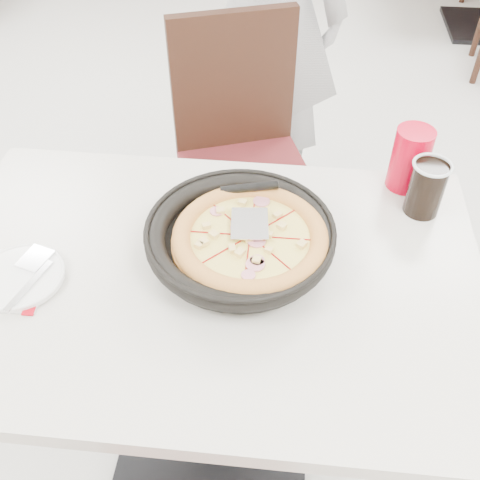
# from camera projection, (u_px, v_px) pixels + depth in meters

# --- Properties ---
(floor) EXTENTS (7.00, 7.00, 0.00)m
(floor) POSITION_uv_depth(u_px,v_px,m) (165.00, 295.00, 2.14)
(floor) COLOR #AFAFAA
(floor) RESTS_ON ground
(main_table) EXTENTS (1.26, 0.90, 0.75)m
(main_table) POSITION_uv_depth(u_px,v_px,m) (212.00, 368.00, 1.47)
(main_table) COLOR silver
(main_table) RESTS_ON floor
(chair_far) EXTENTS (0.54, 0.54, 0.95)m
(chair_far) POSITION_uv_depth(u_px,v_px,m) (247.00, 172.00, 1.91)
(chair_far) COLOR black
(chair_far) RESTS_ON floor
(trivet) EXTENTS (0.14, 0.14, 0.04)m
(trivet) POSITION_uv_depth(u_px,v_px,m) (236.00, 244.00, 1.25)
(trivet) COLOR black
(trivet) RESTS_ON main_table
(pizza_pan) EXTENTS (0.41, 0.41, 0.01)m
(pizza_pan) POSITION_uv_depth(u_px,v_px,m) (240.00, 243.00, 1.21)
(pizza_pan) COLOR black
(pizza_pan) RESTS_ON trivet
(pizza) EXTENTS (0.36, 0.36, 0.02)m
(pizza) POSITION_uv_depth(u_px,v_px,m) (250.00, 243.00, 1.19)
(pizza) COLOR gold
(pizza) RESTS_ON pizza_pan
(pizza_server) EXTENTS (0.09, 0.11, 0.00)m
(pizza_server) POSITION_uv_depth(u_px,v_px,m) (250.00, 223.00, 1.18)
(pizza_server) COLOR silver
(pizza_server) RESTS_ON pizza
(napkin) EXTENTS (0.19, 0.19, 0.00)m
(napkin) POSITION_uv_depth(u_px,v_px,m) (6.00, 280.00, 1.19)
(napkin) COLOR silver
(napkin) RESTS_ON main_table
(side_plate) EXTENTS (0.20, 0.20, 0.01)m
(side_plate) POSITION_uv_depth(u_px,v_px,m) (20.00, 277.00, 1.19)
(side_plate) COLOR white
(side_plate) RESTS_ON napkin
(fork) EXTENTS (0.06, 0.15, 0.00)m
(fork) POSITION_uv_depth(u_px,v_px,m) (29.00, 285.00, 1.16)
(fork) COLOR silver
(fork) RESTS_ON side_plate
(cola_glass) EXTENTS (0.09, 0.09, 0.13)m
(cola_glass) POSITION_uv_depth(u_px,v_px,m) (426.00, 189.00, 1.31)
(cola_glass) COLOR black
(cola_glass) RESTS_ON main_table
(red_cup) EXTENTS (0.10, 0.10, 0.16)m
(red_cup) POSITION_uv_depth(u_px,v_px,m) (410.00, 159.00, 1.37)
(red_cup) COLOR #C4001A
(red_cup) RESTS_ON main_table
(diner_person) EXTENTS (0.71, 0.60, 1.66)m
(diner_person) POSITION_uv_depth(u_px,v_px,m) (269.00, 4.00, 2.05)
(diner_person) COLOR silver
(diner_person) RESTS_ON floor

